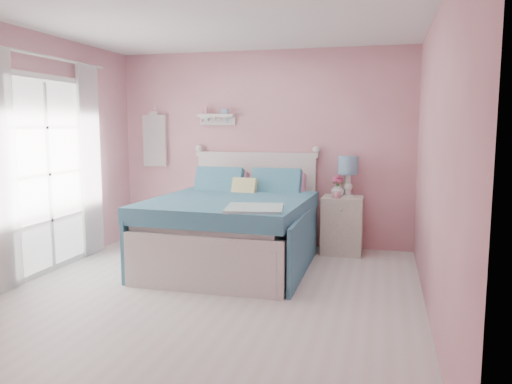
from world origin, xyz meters
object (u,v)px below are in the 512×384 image
at_px(table_lamp, 348,168).
at_px(teacup, 336,195).
at_px(vase, 338,189).
at_px(bed, 234,229).
at_px(nightstand, 342,225).

xyz_separation_m(table_lamp, teacup, (-0.12, -0.24, -0.31)).
bearing_deg(vase, bed, -142.36).
distance_m(table_lamp, vase, 0.30).
bearing_deg(table_lamp, vase, -154.57).
height_order(bed, vase, bed).
distance_m(nightstand, vase, 0.45).
bearing_deg(nightstand, teacup, -115.32).
distance_m(bed, teacup, 1.35).
relative_size(table_lamp, vase, 2.91).
height_order(vase, teacup, vase).
distance_m(nightstand, teacup, 0.43).
height_order(bed, teacup, bed).
bearing_deg(teacup, table_lamp, 63.83).
bearing_deg(bed, nightstand, 37.32).
distance_m(bed, table_lamp, 1.67).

